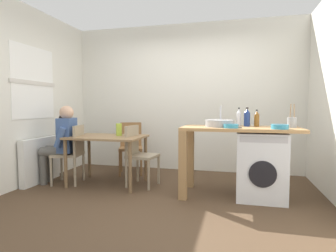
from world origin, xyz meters
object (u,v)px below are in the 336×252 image
object	(u,v)px
chair_person_seat	(72,151)
dining_table	(107,142)
bottle_squat_brown	(247,118)
vase	(119,130)
seated_person	(62,140)
chair_spare_by_wall	(131,145)
mixing_bowl	(231,126)
bottle_tall_green	(239,118)
colander	(280,126)
chair_opposite	(138,152)
bottle_clear_small	(257,119)
utensil_crock	(292,122)
washing_machine	(261,165)

from	to	relation	value
chair_person_seat	dining_table	bearing A→B (deg)	-92.43
chair_person_seat	bottle_squat_brown	distance (m)	2.64
chair_person_seat	bottle_squat_brown	world-z (taller)	bottle_squat_brown
chair_person_seat	vase	world-z (taller)	vase
seated_person	vase	xyz separation A→B (m)	(0.85, 0.22, 0.16)
dining_table	vase	xyz separation A→B (m)	(0.15, 0.10, 0.19)
seated_person	chair_spare_by_wall	bearing A→B (deg)	-52.61
dining_table	mixing_bowl	distance (m)	1.88
dining_table	bottle_tall_green	world-z (taller)	bottle_tall_green
bottle_tall_green	colander	bearing A→B (deg)	-40.47
vase	chair_opposite	bearing A→B (deg)	-7.20
chair_spare_by_wall	mixing_bowl	size ratio (longest dim) A/B	4.93
chair_opposite	bottle_squat_brown	bearing A→B (deg)	96.21
chair_person_seat	bottle_clear_small	xyz separation A→B (m)	(2.71, 0.14, 0.51)
mixing_bowl	chair_opposite	bearing A→B (deg)	164.77
chair_opposite	bottle_squat_brown	distance (m)	1.64
seated_person	bottle_squat_brown	world-z (taller)	seated_person
chair_person_seat	colander	distance (m)	2.99
chair_spare_by_wall	utensil_crock	xyz separation A→B (m)	(2.50, -0.83, 0.48)
chair_opposite	vase	distance (m)	0.46
bottle_clear_small	chair_opposite	bearing A→B (deg)	179.69
chair_spare_by_wall	mixing_bowl	xyz separation A→B (m)	(1.76, -1.08, 0.44)
bottle_clear_small	vase	bearing A→B (deg)	178.56
dining_table	vase	distance (m)	0.26
seated_person	vase	world-z (taller)	seated_person
chair_spare_by_wall	bottle_tall_green	bearing A→B (deg)	139.41
colander	chair_opposite	bearing A→B (deg)	168.54
chair_spare_by_wall	vase	size ratio (longest dim) A/B	4.75
seated_person	vase	distance (m)	0.90
chair_opposite	washing_machine	distance (m)	1.74
chair_opposite	utensil_crock	bearing A→B (deg)	93.56
bottle_tall_green	colander	distance (m)	0.62
dining_table	mixing_bowl	world-z (taller)	mixing_bowl
washing_machine	chair_spare_by_wall	bearing A→B (deg)	157.53
dining_table	bottle_clear_small	world-z (taller)	bottle_clear_small
dining_table	chair_opposite	world-z (taller)	chair_opposite
dining_table	seated_person	bearing A→B (deg)	-170.58
dining_table	vase	bearing A→B (deg)	33.69
chair_opposite	chair_spare_by_wall	distance (m)	0.82
bottle_clear_small	colander	world-z (taller)	bottle_clear_small
chair_person_seat	utensil_crock	world-z (taller)	utensil_crock
chair_spare_by_wall	bottle_squat_brown	bearing A→B (deg)	139.76
chair_opposite	vase	xyz separation A→B (m)	(-0.33, 0.04, 0.33)
utensil_crock	chair_spare_by_wall	bearing A→B (deg)	161.63
chair_person_seat	chair_spare_by_wall	size ratio (longest dim) A/B	1.00
bottle_squat_brown	vase	distance (m)	1.90
chair_opposite	utensil_crock	xyz separation A→B (m)	(2.10, -0.12, 0.48)
dining_table	washing_machine	size ratio (longest dim) A/B	1.28
colander	vase	distance (m)	2.29
utensil_crock	mixing_bowl	bearing A→B (deg)	-161.43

